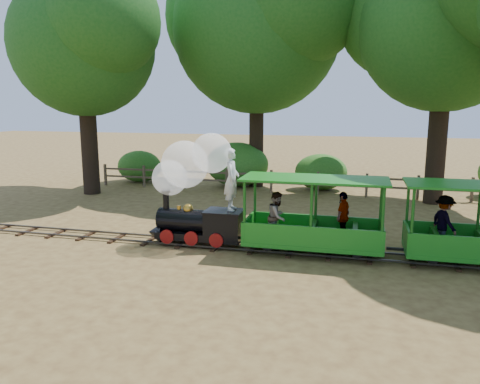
% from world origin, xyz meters
% --- Properties ---
extents(ground, '(90.00, 90.00, 0.00)m').
position_xyz_m(ground, '(0.00, 0.00, 0.00)').
color(ground, olive).
rests_on(ground, ground).
extents(track, '(22.00, 1.00, 0.10)m').
position_xyz_m(track, '(0.00, 0.00, 0.07)').
color(track, '#3F3D3A').
rests_on(track, ground).
extents(locomotive, '(2.73, 1.29, 3.14)m').
position_xyz_m(locomotive, '(-1.68, 0.08, 1.76)').
color(locomotive, black).
rests_on(locomotive, ground).
extents(carriage_front, '(3.64, 1.49, 1.89)m').
position_xyz_m(carriage_front, '(1.51, -0.04, 0.82)').
color(carriage_front, '#1B801C').
rests_on(carriage_front, track).
extents(carriage_rear, '(3.64, 1.49, 1.89)m').
position_xyz_m(carriage_rear, '(5.43, 0.02, 0.83)').
color(carriage_rear, '#1B801C').
rests_on(carriage_rear, track).
extents(oak_nw, '(7.31, 6.43, 9.13)m').
position_xyz_m(oak_nw, '(-8.53, 6.08, 6.50)').
color(oak_nw, '#2D2116').
rests_on(oak_nw, ground).
extents(oak_nc, '(9.35, 8.23, 10.83)m').
position_xyz_m(oak_nc, '(-2.04, 9.60, 7.48)').
color(oak_nc, '#2D2116').
rests_on(oak_nc, ground).
extents(oak_ne, '(7.91, 6.96, 9.83)m').
position_xyz_m(oak_ne, '(5.47, 7.59, 6.98)').
color(oak_ne, '#2D2116').
rests_on(oak_ne, ground).
extents(fence, '(18.10, 0.10, 1.00)m').
position_xyz_m(fence, '(0.00, 8.00, 0.58)').
color(fence, brown).
rests_on(fence, ground).
extents(shrub_west, '(2.23, 1.71, 1.54)m').
position_xyz_m(shrub_west, '(-7.86, 9.30, 0.77)').
color(shrub_west, '#2D6B1E').
rests_on(shrub_west, ground).
extents(shrub_mid_w, '(2.97, 2.28, 2.05)m').
position_xyz_m(shrub_mid_w, '(-2.87, 9.30, 1.03)').
color(shrub_mid_w, '#2D6B1E').
rests_on(shrub_mid_w, ground).
extents(shrub_mid_e, '(2.33, 1.79, 1.61)m').
position_xyz_m(shrub_mid_e, '(1.02, 9.30, 0.81)').
color(shrub_mid_e, '#2D6B1E').
rests_on(shrub_mid_e, ground).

